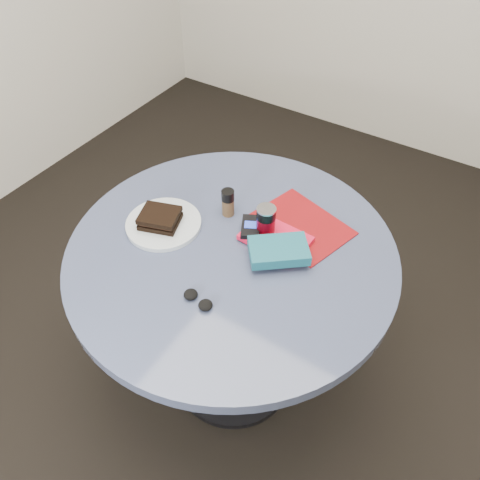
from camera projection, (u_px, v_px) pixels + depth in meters
The scene contains 11 objects.
ground at pixel (234, 372), 1.94m from camera, with size 4.00×4.00×0.00m, color black.
table at pixel (232, 282), 1.53m from camera, with size 1.00×1.00×0.75m.
plate at pixel (164, 224), 1.47m from camera, with size 0.24×0.24×0.02m, color silver.
sandwich at pixel (160, 218), 1.45m from camera, with size 0.14×0.13×0.04m.
soda_can at pixel (266, 222), 1.41m from camera, with size 0.07×0.07×0.11m.
pepper_grinder at pixel (228, 202), 1.48m from camera, with size 0.05×0.05×0.09m.
magazine at pixel (301, 225), 1.48m from camera, with size 0.29×0.22×0.01m, color maroon.
red_book at pixel (276, 238), 1.42m from camera, with size 0.20×0.13×0.02m, color red.
novel at pixel (279, 251), 1.35m from camera, with size 0.17×0.11×0.03m, color #155365.
mp3_player at pixel (251, 227), 1.43m from camera, with size 0.09×0.11×0.02m.
headphones at pixel (198, 300), 1.26m from camera, with size 0.10×0.05×0.02m.
Camera 1 is at (0.54, -0.81, 1.77)m, focal length 35.00 mm.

